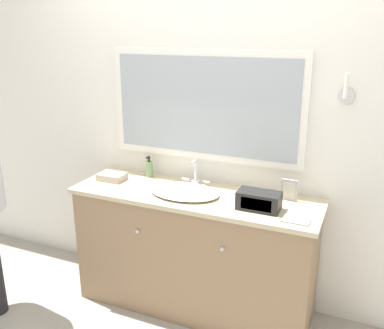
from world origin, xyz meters
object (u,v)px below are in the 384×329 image
object	(u,v)px
soap_bottle	(149,168)
picture_frame	(289,190)
sink_basin	(185,191)
appliance_box	(259,201)

from	to	relation	value
soap_bottle	picture_frame	xyz separation A→B (m)	(1.02, -0.05, 0.01)
sink_basin	appliance_box	xyz separation A→B (m)	(0.51, -0.05, 0.04)
picture_frame	sink_basin	bearing A→B (deg)	-166.43
appliance_box	soap_bottle	bearing A→B (deg)	163.91
soap_bottle	sink_basin	bearing A→B (deg)	-28.22
sink_basin	picture_frame	bearing A→B (deg)	13.57
sink_basin	appliance_box	bearing A→B (deg)	-5.93
appliance_box	picture_frame	xyz separation A→B (m)	(0.14, 0.21, 0.01)
soap_bottle	appliance_box	xyz separation A→B (m)	(0.88, -0.26, -0.01)
soap_bottle	picture_frame	size ratio (longest dim) A/B	1.14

